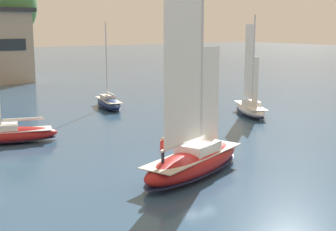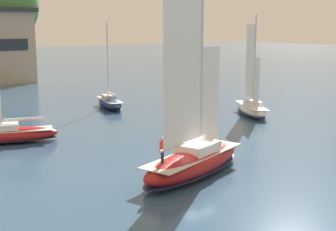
{
  "view_description": "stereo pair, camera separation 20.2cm",
  "coord_description": "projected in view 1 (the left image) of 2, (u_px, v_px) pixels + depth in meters",
  "views": [
    {
      "loc": [
        -18.62,
        -23.48,
        9.74
      ],
      "look_at": [
        0.0,
        3.0,
        3.57
      ],
      "focal_mm": 50.0,
      "sensor_mm": 36.0,
      "label": 1
    },
    {
      "loc": [
        -18.45,
        -23.6,
        9.74
      ],
      "look_at": [
        0.0,
        3.0,
        3.57
      ],
      "focal_mm": 50.0,
      "sensor_mm": 36.0,
      "label": 2
    }
  ],
  "objects": [
    {
      "name": "ground_plane",
      "position": [
        194.0,
        175.0,
        31.21
      ],
      "size": [
        400.0,
        400.0,
        0.0
      ],
      "primitive_type": "plane",
      "color": "#2D4C6B"
    },
    {
      "name": "tree_shore_center",
      "position": [
        10.0,
        5.0,
        83.24
      ],
      "size": [
        9.34,
        9.34,
        19.23
      ],
      "color": "#4C3828",
      "rests_on": "ground"
    },
    {
      "name": "sailboat_main",
      "position": [
        194.0,
        159.0,
        31.02
      ],
      "size": [
        10.67,
        6.19,
        14.15
      ],
      "color": "maroon",
      "rests_on": "ground"
    },
    {
      "name": "sailboat_moored_near_marina",
      "position": [
        9.0,
        134.0,
        39.6
      ],
      "size": [
        8.38,
        4.6,
        11.1
      ],
      "color": "maroon",
      "rests_on": "ground"
    },
    {
      "name": "sailboat_moored_mid_channel",
      "position": [
        109.0,
        102.0,
        56.76
      ],
      "size": [
        3.7,
        7.75,
        10.28
      ],
      "color": "navy",
      "rests_on": "ground"
    },
    {
      "name": "sailboat_moored_far_slip",
      "position": [
        250.0,
        107.0,
        52.22
      ],
      "size": [
        5.7,
        8.12,
        10.99
      ],
      "color": "silver",
      "rests_on": "ground"
    }
  ]
}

